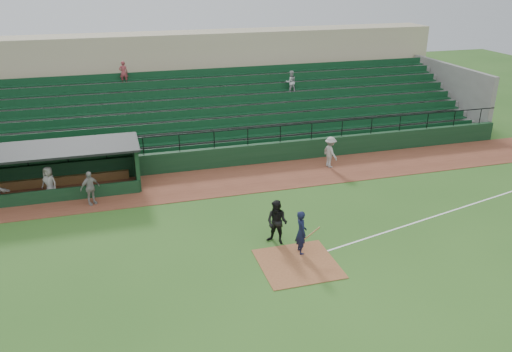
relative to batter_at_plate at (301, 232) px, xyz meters
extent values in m
plane|color=#2C571C|center=(-0.41, 0.21, -0.94)|extent=(90.00, 90.00, 0.00)
cube|color=brown|center=(-0.41, 8.21, -0.93)|extent=(40.00, 4.00, 0.03)
cube|color=brown|center=(-0.41, -0.79, -0.93)|extent=(3.00, 3.00, 0.03)
cube|color=white|center=(7.59, 1.41, -0.94)|extent=(17.49, 4.44, 0.01)
cube|color=black|center=(-0.41, 10.41, -0.34)|extent=(36.00, 0.35, 1.20)
cylinder|color=black|center=(-0.41, 10.41, 1.26)|extent=(36.00, 0.06, 0.06)
cube|color=slate|center=(-0.41, 15.31, 0.86)|extent=(36.00, 9.00, 3.60)
cube|color=#0F391E|center=(-0.41, 14.81, 1.31)|extent=(34.56, 8.00, 4.05)
cube|color=slate|center=(17.59, 15.36, 1.16)|extent=(0.35, 9.50, 4.20)
cube|color=tan|center=(-0.41, 21.81, 2.26)|extent=(38.00, 3.00, 6.40)
cube|color=slate|center=(-0.41, 19.81, 2.76)|extent=(36.00, 2.00, 0.20)
imported|color=#B8B8B8|center=(5.25, 16.11, 2.54)|extent=(0.77, 0.60, 1.58)
imported|color=#97373D|center=(-5.86, 18.11, 3.42)|extent=(0.56, 0.37, 1.53)
cube|color=black|center=(-10.16, 10.61, 0.21)|extent=(8.50, 0.20, 2.30)
cube|color=black|center=(-5.91, 9.31, 0.21)|extent=(0.20, 2.60, 2.30)
cube|color=black|center=(-10.16, 9.31, 1.42)|extent=(8.90, 3.20, 0.12)
cube|color=olive|center=(-10.16, 10.21, -0.69)|extent=(7.65, 0.40, 0.50)
cube|color=black|center=(-10.16, 7.96, -0.59)|extent=(8.50, 0.12, 0.70)
imported|color=black|center=(0.00, 0.00, 0.00)|extent=(0.48, 0.71, 1.89)
cylinder|color=olive|center=(0.40, -0.20, 0.01)|extent=(0.79, 0.34, 0.35)
imported|color=black|center=(-0.69, 1.05, 0.03)|extent=(1.20, 1.18, 1.95)
imported|color=#9E9894|center=(5.06, 8.60, 0.00)|extent=(0.88, 1.28, 1.82)
imported|color=gray|center=(-8.29, 7.18, -0.05)|extent=(1.09, 0.85, 1.72)
imported|color=#9D9793|center=(-10.27, 8.48, -0.07)|extent=(0.98, 0.90, 1.69)
camera|label=1|loc=(-6.85, -17.12, 10.01)|focal=36.00mm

